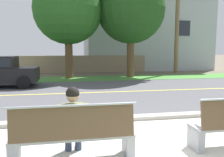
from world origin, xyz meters
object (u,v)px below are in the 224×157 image
Objects in this scene: seated_person_olive at (73,119)px; shade_tree_left at (133,4)px; shade_tree_far_left at (70,4)px; bench_left at (74,135)px.

seated_person_olive is 12.91m from shade_tree_left.
shade_tree_far_left is at bearing 89.59° from seated_person_olive.
bench_left is 0.27× the size of shade_tree_left.
shade_tree_far_left is (0.08, 11.51, 4.05)m from seated_person_olive.
shade_tree_left reaches higher than bench_left.
bench_left is 12.43m from shade_tree_far_left.
bench_left is 13.13m from shade_tree_left.
seated_person_olive is 12.20m from shade_tree_far_left.
seated_person_olive is 0.17× the size of shade_tree_far_left.
shade_tree_far_left is at bearing 179.39° from shade_tree_left.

